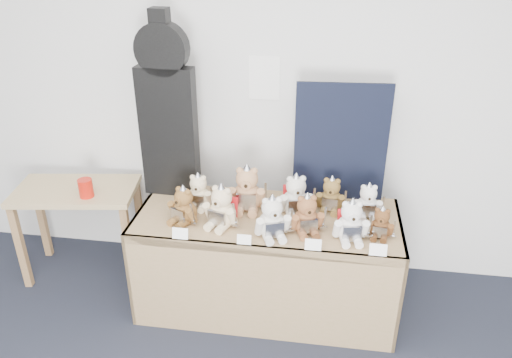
# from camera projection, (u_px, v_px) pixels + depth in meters

# --- Properties ---
(room_shell) EXTENTS (6.00, 6.00, 6.00)m
(room_shell) POSITION_uv_depth(u_px,v_px,m) (264.00, 78.00, 3.36)
(room_shell) COLOR white
(room_shell) RESTS_ON floor
(display_table) EXTENTS (1.70, 0.71, 0.71)m
(display_table) POSITION_uv_depth(u_px,v_px,m) (266.00, 242.00, 3.21)
(display_table) COLOR olive
(display_table) RESTS_ON floor
(side_table) EXTENTS (0.91, 0.59, 0.71)m
(side_table) POSITION_uv_depth(u_px,v_px,m) (78.00, 203.00, 3.60)
(side_table) COLOR #A08256
(side_table) RESTS_ON floor
(guitar_case) EXTENTS (0.38, 0.12, 1.24)m
(guitar_case) POSITION_uv_depth(u_px,v_px,m) (167.00, 109.00, 3.23)
(guitar_case) COLOR black
(guitar_case) RESTS_ON display_table
(navy_board) EXTENTS (0.60, 0.06, 0.81)m
(navy_board) POSITION_uv_depth(u_px,v_px,m) (341.00, 143.00, 3.24)
(navy_board) COLOR black
(navy_board) RESTS_ON display_table
(red_cup) EXTENTS (0.10, 0.10, 0.13)m
(red_cup) POSITION_uv_depth(u_px,v_px,m) (86.00, 188.00, 3.41)
(red_cup) COLOR red
(red_cup) RESTS_ON side_table
(teddy_front_far_left) EXTENTS (0.22, 0.22, 0.27)m
(teddy_front_far_left) POSITION_uv_depth(u_px,v_px,m) (184.00, 207.00, 3.09)
(teddy_front_far_left) COLOR brown
(teddy_front_far_left) RESTS_ON display_table
(teddy_front_left) EXTENTS (0.25, 0.23, 0.30)m
(teddy_front_left) POSITION_uv_depth(u_px,v_px,m) (221.00, 208.00, 3.06)
(teddy_front_left) COLOR beige
(teddy_front_left) RESTS_ON display_table
(teddy_front_centre) EXTENTS (0.25, 0.23, 0.30)m
(teddy_front_centre) POSITION_uv_depth(u_px,v_px,m) (272.00, 219.00, 2.95)
(teddy_front_centre) COLOR silver
(teddy_front_centre) RESTS_ON display_table
(teddy_front_right) EXTENTS (0.24, 0.22, 0.28)m
(teddy_front_right) POSITION_uv_depth(u_px,v_px,m) (307.00, 216.00, 2.99)
(teddy_front_right) COLOR brown
(teddy_front_right) RESTS_ON display_table
(teddy_front_far_right) EXTENTS (0.24, 0.21, 0.29)m
(teddy_front_far_right) POSITION_uv_depth(u_px,v_px,m) (351.00, 222.00, 2.92)
(teddy_front_far_right) COLOR silver
(teddy_front_far_right) RESTS_ON display_table
(teddy_front_end) EXTENTS (0.18, 0.16, 0.22)m
(teddy_front_end) POSITION_uv_depth(u_px,v_px,m) (381.00, 224.00, 2.95)
(teddy_front_end) COLOR brown
(teddy_front_end) RESTS_ON display_table
(teddy_back_left) EXTENTS (0.21, 0.17, 0.26)m
(teddy_back_left) POSITION_uv_depth(u_px,v_px,m) (199.00, 193.00, 3.27)
(teddy_back_left) COLOR beige
(teddy_back_left) RESTS_ON display_table
(teddy_back_centre_left) EXTENTS (0.28, 0.23, 0.34)m
(teddy_back_centre_left) POSITION_uv_depth(u_px,v_px,m) (247.00, 190.00, 3.23)
(teddy_back_centre_left) COLOR tan
(teddy_back_centre_left) RESTS_ON display_table
(teddy_back_centre_right) EXTENTS (0.25, 0.23, 0.30)m
(teddy_back_centre_right) POSITION_uv_depth(u_px,v_px,m) (296.00, 197.00, 3.19)
(teddy_back_centre_right) COLOR silver
(teddy_back_centre_right) RESTS_ON display_table
(teddy_back_right) EXTENTS (0.21, 0.18, 0.26)m
(teddy_back_right) POSITION_uv_depth(u_px,v_px,m) (331.00, 196.00, 3.23)
(teddy_back_right) COLOR brown
(teddy_back_right) RESTS_ON display_table
(teddy_back_end) EXTENTS (0.21, 0.17, 0.25)m
(teddy_back_end) POSITION_uv_depth(u_px,v_px,m) (368.00, 202.00, 3.16)
(teddy_back_end) COLOR white
(teddy_back_end) RESTS_ON display_table
(entry_card_a) EXTENTS (0.10, 0.02, 0.07)m
(entry_card_a) POSITION_uv_depth(u_px,v_px,m) (180.00, 234.00, 2.95)
(entry_card_a) COLOR white
(entry_card_a) RESTS_ON display_table
(entry_card_b) EXTENTS (0.08, 0.02, 0.06)m
(entry_card_b) POSITION_uv_depth(u_px,v_px,m) (244.00, 240.00, 2.90)
(entry_card_b) COLOR white
(entry_card_b) RESTS_ON display_table
(entry_card_c) EXTENTS (0.09, 0.02, 0.07)m
(entry_card_c) POSITION_uv_depth(u_px,v_px,m) (313.00, 245.00, 2.85)
(entry_card_c) COLOR white
(entry_card_c) RESTS_ON display_table
(entry_card_d) EXTENTS (0.10, 0.02, 0.07)m
(entry_card_d) POSITION_uv_depth(u_px,v_px,m) (378.00, 250.00, 2.80)
(entry_card_d) COLOR white
(entry_card_d) RESTS_ON display_table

